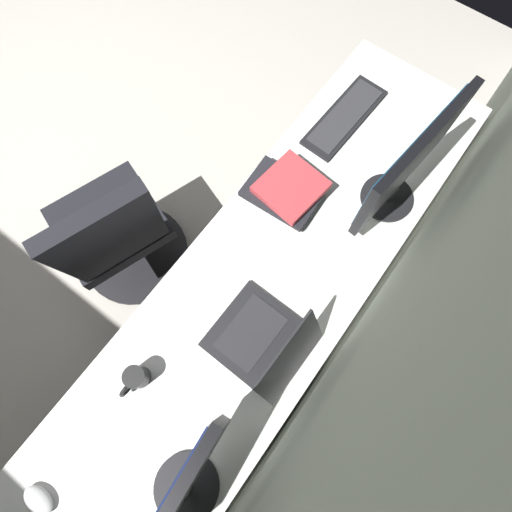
{
  "coord_description": "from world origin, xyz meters",
  "views": [
    {
      "loc": [
        0.31,
        1.9,
        2.12
      ],
      "look_at": [
        -0.0,
        1.67,
        0.95
      ],
      "focal_mm": 28.4,
      "sensor_mm": 36.0,
      "label": 1
    }
  ],
  "objects_px": {
    "monitor_primary": "(171,508)",
    "book_stack_near": "(286,191)",
    "office_chair": "(118,237)",
    "monitor_secondary": "(408,164)",
    "keyboard_main": "(344,117)",
    "mouse_main": "(38,500)",
    "drawer_pedestal": "(234,358)",
    "coffee_mug": "(136,378)",
    "laptop_leftmost": "(266,343)"
  },
  "relations": [
    {
      "from": "monitor_secondary",
      "to": "mouse_main",
      "type": "distance_m",
      "value": 1.54
    },
    {
      "from": "monitor_secondary",
      "to": "coffee_mug",
      "type": "distance_m",
      "value": 1.11
    },
    {
      "from": "office_chair",
      "to": "laptop_leftmost",
      "type": "bearing_deg",
      "value": 88.86
    },
    {
      "from": "monitor_secondary",
      "to": "book_stack_near",
      "type": "distance_m",
      "value": 0.43
    },
    {
      "from": "keyboard_main",
      "to": "laptop_leftmost",
      "type": "bearing_deg",
      "value": 16.68
    },
    {
      "from": "monitor_primary",
      "to": "monitor_secondary",
      "type": "bearing_deg",
      "value": -179.47
    },
    {
      "from": "mouse_main",
      "to": "coffee_mug",
      "type": "bearing_deg",
      "value": 179.18
    },
    {
      "from": "drawer_pedestal",
      "to": "keyboard_main",
      "type": "xyz_separation_m",
      "value": [
        -1.01,
        -0.18,
        0.39
      ]
    },
    {
      "from": "keyboard_main",
      "to": "coffee_mug",
      "type": "height_order",
      "value": "coffee_mug"
    },
    {
      "from": "monitor_primary",
      "to": "mouse_main",
      "type": "distance_m",
      "value": 0.49
    },
    {
      "from": "mouse_main",
      "to": "book_stack_near",
      "type": "distance_m",
      "value": 1.26
    },
    {
      "from": "laptop_leftmost",
      "to": "keyboard_main",
      "type": "bearing_deg",
      "value": -163.32
    },
    {
      "from": "keyboard_main",
      "to": "mouse_main",
      "type": "xyz_separation_m",
      "value": [
        1.69,
        0.0,
        0.01
      ]
    },
    {
      "from": "monitor_secondary",
      "to": "monitor_primary",
      "type": "bearing_deg",
      "value": 0.53
    },
    {
      "from": "monitor_primary",
      "to": "mouse_main",
      "type": "relative_size",
      "value": 4.62
    },
    {
      "from": "drawer_pedestal",
      "to": "laptop_leftmost",
      "type": "relative_size",
      "value": 2.18
    },
    {
      "from": "monitor_primary",
      "to": "office_chair",
      "type": "relative_size",
      "value": 0.5
    },
    {
      "from": "monitor_primary",
      "to": "book_stack_near",
      "type": "xyz_separation_m",
      "value": [
        -0.98,
        -0.32,
        -0.2
      ]
    },
    {
      "from": "keyboard_main",
      "to": "book_stack_near",
      "type": "height_order",
      "value": "book_stack_near"
    },
    {
      "from": "laptop_leftmost",
      "to": "office_chair",
      "type": "distance_m",
      "value": 0.87
    },
    {
      "from": "keyboard_main",
      "to": "mouse_main",
      "type": "distance_m",
      "value": 1.69
    },
    {
      "from": "coffee_mug",
      "to": "monitor_primary",
      "type": "bearing_deg",
      "value": 64.99
    },
    {
      "from": "drawer_pedestal",
      "to": "monitor_secondary",
      "type": "relative_size",
      "value": 1.36
    },
    {
      "from": "monitor_primary",
      "to": "coffee_mug",
      "type": "height_order",
      "value": "monitor_primary"
    },
    {
      "from": "monitor_primary",
      "to": "mouse_main",
      "type": "bearing_deg",
      "value": -49.02
    },
    {
      "from": "drawer_pedestal",
      "to": "coffee_mug",
      "type": "relative_size",
      "value": 6.27
    },
    {
      "from": "book_stack_near",
      "to": "laptop_leftmost",
      "type": "bearing_deg",
      "value": 28.45
    },
    {
      "from": "drawer_pedestal",
      "to": "monitor_secondary",
      "type": "bearing_deg",
      "value": 170.23
    },
    {
      "from": "drawer_pedestal",
      "to": "mouse_main",
      "type": "relative_size",
      "value": 6.68
    },
    {
      "from": "drawer_pedestal",
      "to": "book_stack_near",
      "type": "height_order",
      "value": "book_stack_near"
    },
    {
      "from": "drawer_pedestal",
      "to": "laptop_leftmost",
      "type": "height_order",
      "value": "laptop_leftmost"
    },
    {
      "from": "monitor_primary",
      "to": "book_stack_near",
      "type": "height_order",
      "value": "monitor_primary"
    },
    {
      "from": "mouse_main",
      "to": "coffee_mug",
      "type": "relative_size",
      "value": 0.94
    },
    {
      "from": "laptop_leftmost",
      "to": "office_chair",
      "type": "height_order",
      "value": "office_chair"
    },
    {
      "from": "keyboard_main",
      "to": "mouse_main",
      "type": "height_order",
      "value": "mouse_main"
    },
    {
      "from": "mouse_main",
      "to": "office_chair",
      "type": "height_order",
      "value": "office_chair"
    },
    {
      "from": "drawer_pedestal",
      "to": "monitor_secondary",
      "type": "distance_m",
      "value": 1.02
    },
    {
      "from": "mouse_main",
      "to": "coffee_mug",
      "type": "xyz_separation_m",
      "value": [
        -0.44,
        0.01,
        0.03
      ]
    },
    {
      "from": "keyboard_main",
      "to": "office_chair",
      "type": "height_order",
      "value": "office_chair"
    },
    {
      "from": "keyboard_main",
      "to": "book_stack_near",
      "type": "bearing_deg",
      "value": 1.28
    },
    {
      "from": "drawer_pedestal",
      "to": "keyboard_main",
      "type": "relative_size",
      "value": 1.63
    },
    {
      "from": "laptop_leftmost",
      "to": "mouse_main",
      "type": "distance_m",
      "value": 0.82
    },
    {
      "from": "coffee_mug",
      "to": "drawer_pedestal",
      "type": "bearing_deg",
      "value": 144.72
    },
    {
      "from": "drawer_pedestal",
      "to": "mouse_main",
      "type": "xyz_separation_m",
      "value": [
        0.69,
        -0.18,
        0.4
      ]
    },
    {
      "from": "drawer_pedestal",
      "to": "coffee_mug",
      "type": "distance_m",
      "value": 0.52
    },
    {
      "from": "laptop_leftmost",
      "to": "drawer_pedestal",
      "type": "bearing_deg",
      "value": -46.88
    },
    {
      "from": "drawer_pedestal",
      "to": "book_stack_near",
      "type": "relative_size",
      "value": 2.49
    },
    {
      "from": "laptop_leftmost",
      "to": "office_chair",
      "type": "bearing_deg",
      "value": -91.14
    },
    {
      "from": "laptop_leftmost",
      "to": "book_stack_near",
      "type": "bearing_deg",
      "value": -151.55
    },
    {
      "from": "keyboard_main",
      "to": "book_stack_near",
      "type": "xyz_separation_m",
      "value": [
        0.43,
        0.01,
        0.03
      ]
    }
  ]
}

